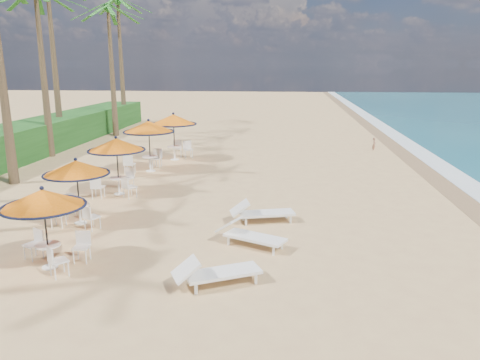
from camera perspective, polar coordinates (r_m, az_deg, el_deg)
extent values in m
plane|color=tan|center=(12.05, -1.60, -11.13)|extent=(160.00, 160.00, 0.00)
cube|color=white|center=(22.82, 25.85, -0.41)|extent=(1.20, 140.00, 0.04)
cube|color=olive|center=(22.53, 23.71, -0.35)|extent=(1.40, 140.00, 0.02)
cylinder|color=black|center=(12.87, -22.57, -5.56)|extent=(0.05, 0.05, 2.09)
cone|color=orange|center=(12.63, -22.91, -2.06)|extent=(2.09, 2.09, 0.45)
torus|color=black|center=(12.69, -22.83, -2.97)|extent=(2.09, 2.09, 0.06)
sphere|color=black|center=(12.57, -23.03, -0.91)|extent=(0.11, 0.11, 0.11)
cylinder|color=white|center=(13.01, -22.40, -7.34)|extent=(0.63, 0.63, 0.04)
cylinder|color=white|center=(13.11, -22.28, -8.56)|extent=(0.07, 0.07, 0.63)
cylinder|color=black|center=(16.07, -19.12, -1.43)|extent=(0.05, 0.05, 2.12)
cone|color=orange|center=(15.88, -19.36, 1.46)|extent=(2.12, 2.12, 0.46)
torus|color=black|center=(15.92, -19.29, 0.71)|extent=(2.12, 2.12, 0.06)
sphere|color=black|center=(15.83, -19.43, 2.40)|extent=(0.11, 0.11, 0.11)
cylinder|color=white|center=(16.18, -19.00, -2.91)|extent=(0.64, 0.64, 0.04)
cylinder|color=white|center=(16.27, -18.91, -3.93)|extent=(0.07, 0.07, 0.64)
cylinder|color=black|center=(19.27, -14.69, 1.60)|extent=(0.05, 0.05, 2.27)
cone|color=orange|center=(19.10, -14.85, 4.20)|extent=(2.27, 2.27, 0.49)
torus|color=black|center=(19.14, -14.81, 3.53)|extent=(2.27, 2.27, 0.07)
sphere|color=black|center=(19.06, -14.90, 5.05)|extent=(0.12, 0.12, 0.12)
cylinder|color=white|center=(19.37, -14.60, 0.25)|extent=(0.69, 0.69, 0.04)
cylinder|color=white|center=(19.44, -14.54, -0.68)|extent=(0.08, 0.08, 0.69)
cylinder|color=black|center=(23.11, -10.96, 4.04)|extent=(0.05, 0.05, 2.47)
cone|color=orange|center=(22.97, -11.08, 6.41)|extent=(2.47, 2.47, 0.54)
torus|color=black|center=(23.00, -11.05, 5.80)|extent=(2.47, 2.47, 0.08)
sphere|color=black|center=(22.93, -11.11, 7.18)|extent=(0.13, 0.13, 0.13)
cylinder|color=white|center=(23.20, -10.91, 2.81)|extent=(0.75, 0.75, 0.04)
cylinder|color=white|center=(23.27, -10.87, 1.96)|extent=(0.09, 0.09, 0.75)
cylinder|color=black|center=(25.73, -8.03, 5.17)|extent=(0.05, 0.05, 2.49)
cone|color=orange|center=(25.60, -8.11, 7.33)|extent=(2.49, 2.49, 0.54)
torus|color=black|center=(25.63, -8.09, 6.78)|extent=(2.49, 2.49, 0.08)
sphere|color=black|center=(25.57, -8.13, 8.03)|extent=(0.13, 0.13, 0.13)
cylinder|color=white|center=(25.81, -8.00, 4.06)|extent=(0.76, 0.76, 0.04)
cylinder|color=white|center=(25.87, -7.97, 3.28)|extent=(0.09, 0.09, 0.76)
cube|color=white|center=(11.31, -2.08, -11.22)|extent=(1.90, 1.38, 0.07)
cube|color=white|center=(10.99, -6.60, -10.75)|extent=(0.83, 0.85, 0.45)
cube|color=white|center=(11.39, -2.07, -11.99)|extent=(0.06, 0.06, 0.25)
cube|color=white|center=(13.46, 1.84, -7.00)|extent=(1.89, 1.35, 0.07)
cube|color=white|center=(13.82, -1.39, -5.42)|extent=(0.82, 0.84, 0.44)
cube|color=white|center=(13.52, 1.83, -7.66)|extent=(0.06, 0.06, 0.25)
cube|color=white|center=(15.56, 3.29, -4.06)|extent=(1.93, 1.12, 0.07)
cube|color=white|center=(15.33, -0.02, -3.40)|extent=(0.76, 0.80, 0.45)
cube|color=white|center=(15.62, 3.28, -4.66)|extent=(0.06, 0.06, 0.26)
cone|color=brown|center=(22.32, -26.98, 10.51)|extent=(0.44, 0.44, 8.69)
cone|color=brown|center=(28.41, -22.81, 11.41)|extent=(0.44, 0.44, 8.75)
cone|color=brown|center=(32.38, -21.67, 12.72)|extent=(0.44, 0.44, 9.90)
cone|color=brown|center=(35.38, -15.31, 12.35)|extent=(0.44, 0.44, 8.84)
sphere|color=#1E611B|center=(35.57, -15.79, 19.47)|extent=(0.56, 0.56, 0.56)
cone|color=brown|center=(41.01, -14.26, 13.35)|extent=(0.44, 0.44, 9.97)
sphere|color=#1E611B|center=(41.30, -14.70, 20.27)|extent=(0.56, 0.56, 0.56)
imported|color=#8D5E47|center=(29.58, 16.03, 4.28)|extent=(0.30, 0.36, 0.84)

